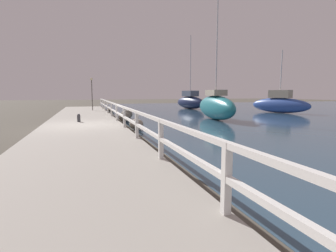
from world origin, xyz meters
name	(u,v)px	position (x,y,z in m)	size (l,w,h in m)	color
ground_plane	(83,129)	(0.00, 0.00, 0.00)	(120.00, 120.00, 0.00)	#4C473D
dock_walkway	(83,127)	(0.00, 0.00, 0.11)	(3.76, 36.00, 0.22)	#9E998E
railing	(120,111)	(1.78, 0.00, 0.85)	(0.10, 32.50, 0.92)	white
boulder_far_strip	(109,110)	(2.27, 12.20, 0.17)	(0.44, 0.40, 0.33)	slate
boulder_water_edge	(112,111)	(2.48, 11.22, 0.15)	(0.39, 0.35, 0.29)	gray
boulder_mid_strip	(127,114)	(2.82, 4.71, 0.29)	(0.78, 0.70, 0.59)	#666056
boulder_downstream	(136,124)	(2.45, -0.78, 0.25)	(0.67, 0.60, 0.50)	gray
boulder_upstream	(125,117)	(2.43, 2.96, 0.29)	(0.76, 0.69, 0.57)	#666056
mooring_bollard	(79,118)	(-0.20, 1.43, 0.44)	(0.17, 0.17, 0.43)	#333338
dock_lamp	(92,87)	(0.75, 10.89, 2.22)	(0.23, 0.23, 2.83)	#514C47
sailboat_blue	(280,104)	(16.44, 5.93, 0.78)	(2.61, 5.57, 5.40)	#2D4C9E
sailboat_navy	(190,101)	(11.22, 13.86, 0.81)	(2.13, 5.45, 7.88)	#192347
sailboat_teal	(215,106)	(8.36, 2.48, 0.85)	(2.06, 6.06, 7.93)	#1E707A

